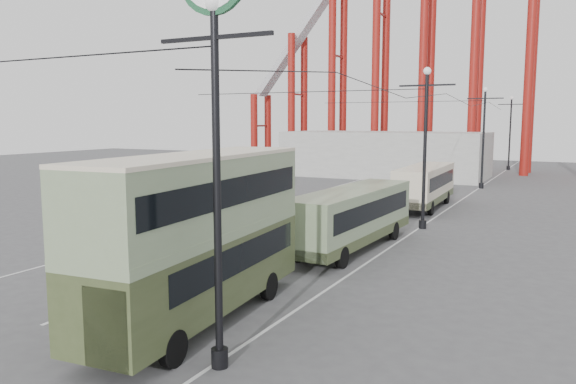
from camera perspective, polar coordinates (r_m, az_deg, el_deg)
The scene contains 11 objects.
ground at distance 20.77m, azimuth -15.20°, elevation -10.70°, with size 160.00×160.00×0.00m, color #4B4B4D.
road_markings at distance 37.58m, azimuth 4.53°, elevation -2.40°, with size 12.52×120.00×0.01m.
lamp_post_near at distance 13.99m, azimuth -7.45°, elevation 13.52°, with size 3.20×0.44×10.80m.
lamp_post_mid at distance 33.43m, azimuth 13.73°, elevation 4.27°, with size 3.20×0.44×9.32m.
lamp_post_far at distance 55.03m, azimuth 19.23°, elevation 5.19°, with size 3.20×0.44×9.32m.
lamp_post_distant at distance 76.86m, azimuth 21.62°, elevation 5.58°, with size 3.20×0.44×9.32m.
fairground_shed at distance 64.57m, azimuth 9.81°, elevation 3.81°, with size 22.00×10.00×5.00m, color #9F9F9A.
double_decker_bus at distance 17.71m, azimuth -9.03°, elevation -3.72°, with size 3.30×10.05×5.30m.
single_decker_green at distance 27.72m, azimuth 6.51°, elevation -2.40°, with size 2.85×10.61×2.97m.
single_decker_cream at distance 41.81m, azimuth 13.74°, elevation 0.76°, with size 2.73×9.80×3.03m.
pedestrian at distance 24.86m, azimuth -8.14°, elevation -5.51°, with size 0.62×0.41×1.70m, color black.
Camera 1 is at (13.52, -14.43, 6.34)m, focal length 35.00 mm.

